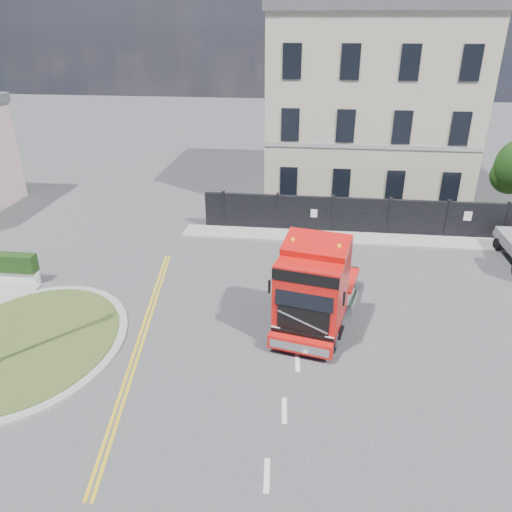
# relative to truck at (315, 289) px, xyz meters

# --- Properties ---
(ground) EXTENTS (120.00, 120.00, 0.00)m
(ground) POSITION_rel_truck_xyz_m (-3.15, 0.56, -1.62)
(ground) COLOR #424244
(ground) RESTS_ON ground
(traffic_island) EXTENTS (6.80, 6.80, 0.17)m
(traffic_island) POSITION_rel_truck_xyz_m (-10.15, -2.44, -1.54)
(traffic_island) COLOR gray
(traffic_island) RESTS_ON ground
(hoarding_fence) EXTENTS (18.80, 0.25, 2.00)m
(hoarding_fence) POSITION_rel_truck_xyz_m (3.40, 9.56, -0.62)
(hoarding_fence) COLOR black
(hoarding_fence) RESTS_ON ground
(georgian_building) EXTENTS (12.30, 10.30, 12.80)m
(georgian_building) POSITION_rel_truck_xyz_m (2.85, 17.06, 4.15)
(georgian_building) COLOR #BDAC96
(georgian_building) RESTS_ON ground
(pavement_far) EXTENTS (20.00, 1.60, 0.12)m
(pavement_far) POSITION_rel_truck_xyz_m (2.85, 8.66, -1.56)
(pavement_far) COLOR gray
(pavement_far) RESTS_ON ground
(truck) EXTENTS (3.46, 6.38, 3.62)m
(truck) POSITION_rel_truck_xyz_m (0.00, 0.00, 0.00)
(truck) COLOR black
(truck) RESTS_ON ground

